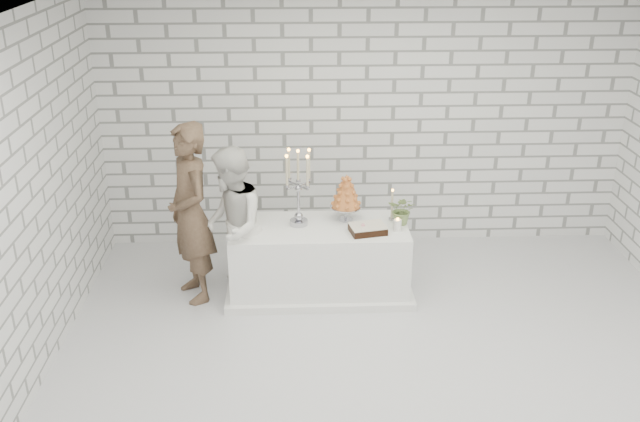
% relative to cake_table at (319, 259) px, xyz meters
% --- Properties ---
extents(ground, '(6.00, 5.00, 0.01)m').
position_rel_cake_table_xyz_m(ground, '(0.58, -1.25, -0.38)').
color(ground, silver).
rests_on(ground, ground).
extents(ceiling, '(6.00, 5.00, 0.01)m').
position_rel_cake_table_xyz_m(ceiling, '(0.58, -1.25, 2.62)').
color(ceiling, white).
rests_on(ceiling, ground).
extents(wall_back, '(6.00, 0.01, 3.00)m').
position_rel_cake_table_xyz_m(wall_back, '(0.58, 1.25, 1.12)').
color(wall_back, white).
rests_on(wall_back, ground).
extents(wall_front, '(6.00, 0.01, 3.00)m').
position_rel_cake_table_xyz_m(wall_front, '(0.58, -3.75, 1.12)').
color(wall_front, white).
rests_on(wall_front, ground).
extents(wall_left, '(0.01, 5.00, 3.00)m').
position_rel_cake_table_xyz_m(wall_left, '(-2.42, -1.25, 1.12)').
color(wall_left, white).
rests_on(wall_left, ground).
extents(cake_table, '(1.80, 0.80, 0.75)m').
position_rel_cake_table_xyz_m(cake_table, '(0.00, 0.00, 0.00)').
color(cake_table, white).
rests_on(cake_table, ground).
extents(groom, '(0.70, 0.81, 1.86)m').
position_rel_cake_table_xyz_m(groom, '(-1.28, -0.04, 0.55)').
color(groom, '#4D3828').
rests_on(groom, ground).
extents(bride, '(0.67, 0.83, 1.63)m').
position_rel_cake_table_xyz_m(bride, '(-0.87, -0.12, 0.44)').
color(bride, white).
rests_on(bride, ground).
extents(candelabra, '(0.36, 0.36, 0.81)m').
position_rel_cake_table_xyz_m(candelabra, '(-0.21, 0.05, 0.78)').
color(candelabra, '#A4A4AE').
rests_on(candelabra, cake_table).
extents(croquembouche, '(0.37, 0.37, 0.51)m').
position_rel_cake_table_xyz_m(croquembouche, '(0.28, 0.15, 0.63)').
color(croquembouche, '#9E5428').
rests_on(croquembouche, cake_table).
extents(chocolate_cake, '(0.39, 0.31, 0.08)m').
position_rel_cake_table_xyz_m(chocolate_cake, '(0.48, -0.17, 0.42)').
color(chocolate_cake, black).
rests_on(chocolate_cake, cake_table).
extents(pillar_candle, '(0.09, 0.09, 0.12)m').
position_rel_cake_table_xyz_m(pillar_candle, '(0.78, -0.13, 0.44)').
color(pillar_candle, white).
rests_on(pillar_candle, cake_table).
extents(extra_taper, '(0.06, 0.06, 0.32)m').
position_rel_cake_table_xyz_m(extra_taper, '(0.75, 0.13, 0.54)').
color(extra_taper, '#BFB292').
rests_on(extra_taper, cake_table).
extents(flowers, '(0.35, 0.33, 0.31)m').
position_rel_cake_table_xyz_m(flowers, '(0.85, 0.03, 0.53)').
color(flowers, '#5C8645').
rests_on(flowers, cake_table).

